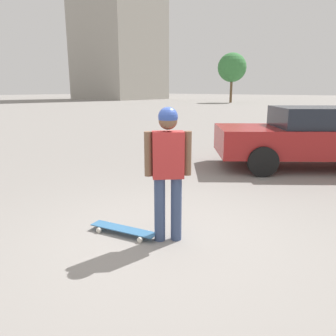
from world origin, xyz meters
TOP-DOWN VIEW (x-y plane):
  - ground_plane at (0.00, 0.00)m, footprint 220.00×220.00m
  - person at (0.00, 0.00)m, footprint 0.44×0.45m
  - skateboard at (-0.25, 0.58)m, footprint 0.40×1.00m
  - car_parked_near at (5.49, -0.30)m, footprint 4.33×4.88m
  - building_block_distant at (42.95, 46.01)m, footprint 13.40×13.90m
  - tree_distant at (40.57, 20.50)m, footprint 4.05×4.05m

SIDE VIEW (x-z plane):
  - ground_plane at x=0.00m, z-range 0.00..0.00m
  - skateboard at x=-0.25m, z-range 0.03..0.11m
  - car_parked_near at x=5.49m, z-range 0.04..1.55m
  - person at x=0.00m, z-range 0.17..1.91m
  - tree_distant at x=40.57m, z-range 1.43..8.38m
  - building_block_distant at x=42.95m, z-range 0.00..32.84m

